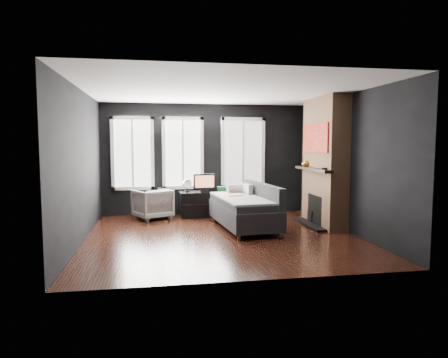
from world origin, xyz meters
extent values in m
plane|color=black|center=(0.00, 0.00, 0.00)|extent=(5.00, 5.00, 0.00)
plane|color=white|center=(0.00, 0.00, 2.70)|extent=(5.00, 5.00, 0.00)
cube|color=black|center=(0.00, 2.50, 1.35)|extent=(5.00, 0.02, 2.70)
cube|color=black|center=(-2.50, 0.00, 1.35)|extent=(0.02, 5.00, 2.70)
cube|color=black|center=(2.50, 0.00, 1.35)|extent=(0.02, 5.00, 2.70)
cube|color=gray|center=(0.75, 1.09, 0.67)|extent=(0.13, 0.40, 0.39)
imported|color=silver|center=(-1.30, 1.95, 0.38)|extent=(0.98, 0.96, 0.77)
imported|color=#E75806|center=(0.66, 2.09, 0.66)|extent=(0.14, 0.12, 0.13)
imported|color=#B6A98B|center=(0.87, 2.24, 0.71)|extent=(0.17, 0.05, 0.23)
cube|color=#236537|center=(0.34, 2.06, 0.65)|extent=(0.21, 0.15, 0.11)
imported|color=#C28D3A|center=(2.05, 1.05, 1.31)|extent=(0.20, 0.21, 0.16)
cylinder|color=black|center=(2.05, 0.05, 1.25)|extent=(0.13, 0.13, 0.04)
camera|label=1|loc=(-1.19, -7.31, 1.75)|focal=32.00mm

